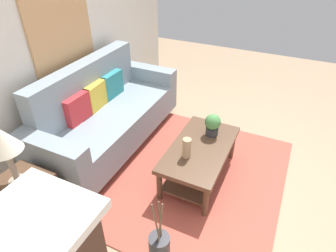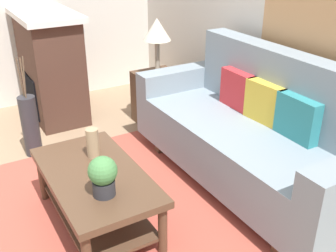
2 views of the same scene
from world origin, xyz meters
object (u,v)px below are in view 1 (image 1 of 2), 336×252
Objects in this scene: potted_plant_tabletop at (213,124)px; table_lamp at (2,142)px; coffee_table at (200,155)px; throw_pillow_teal at (112,85)px; framed_painting at (60,24)px; throw_pillow_mustard at (96,96)px; side_table at (28,203)px; throw_pillow_crimson at (78,108)px; couch at (107,115)px; tabletop_vase at (187,148)px.

table_lamp is (-1.56, 1.24, 0.42)m from potted_plant_tabletop.
coffee_table is at bearing 172.33° from potted_plant_tabletop.
table_lamp is at bearing -173.00° from throw_pillow_teal.
table_lamp is at bearing -158.26° from framed_painting.
throw_pillow_teal is at bearing -45.40° from framed_painting.
potted_plant_tabletop is at bearing -83.21° from throw_pillow_mustard.
throw_pillow_mustard is at bearing 8.67° from side_table.
framed_painting reaches higher than throw_pillow_teal.
throw_pillow_crimson is 0.64× the size of side_table.
couch is at bearing 97.43° from potted_plant_tabletop.
table_lamp is (-1.05, -0.21, 0.31)m from throw_pillow_crimson.
tabletop_vase is at bearing -46.22° from side_table.
couch is at bearing 3.52° from table_lamp.
framed_painting is at bearing 21.74° from side_table.
couch is 1.25m from tabletop_vase.
throw_pillow_teal is 1.78m from side_table.
coffee_table is 1.93× the size of table_lamp.
table_lamp is 1.57m from framed_painting.
throw_pillow_teal is at bearing 7.00° from side_table.
table_lamp is (-1.08, 1.13, 0.46)m from tabletop_vase.
throw_pillow_crimson is 0.33× the size of coffee_table.
couch is 1.97× the size of coffee_table.
throw_pillow_teal is at bearing 7.00° from table_lamp.
throw_pillow_teal is at bearing 0.00° from throw_pillow_mustard.
throw_pillow_teal is at bearing 83.58° from potted_plant_tabletop.
throw_pillow_teal is 0.64× the size of side_table.
couch reaches higher than throw_pillow_teal.
throw_pillow_crimson is at bearing 180.00° from throw_pillow_teal.
framed_painting is (0.10, 1.76, 1.18)m from coffee_table.
throw_pillow_teal reaches higher than potted_plant_tabletop.
framed_painting is at bearing 21.74° from table_lamp.
framed_painting is (0.31, 1.68, 0.95)m from tabletop_vase.
throw_pillow_crimson and throw_pillow_mustard have the same top height.
couch is 0.44m from throw_pillow_crimson.
throw_pillow_crimson is (-0.34, 0.13, 0.25)m from couch.
tabletop_vase is 1.63m from table_lamp.
side_table is (-1.29, 1.20, -0.03)m from coffee_table.
coffee_table is at bearing -93.93° from throw_pillow_mustard.
side_table is 1.92m from framed_painting.
couch is 3.87× the size of side_table.
tabletop_vase is 1.58m from side_table.
potted_plant_tabletop is (0.27, -0.04, 0.26)m from coffee_table.
coffee_table is at bearing -43.07° from table_lamp.
couch is 1.34m from potted_plant_tabletop.
framed_painting is (-0.17, 1.79, 0.92)m from potted_plant_tabletop.
throw_pillow_mustard reaches higher than coffee_table.
potted_plant_tabletop is 0.47× the size of side_table.
throw_pillow_teal is 0.63× the size of table_lamp.
table_lamp is 0.61× the size of framed_painting.
throw_pillow_crimson is 1.00× the size of throw_pillow_teal.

